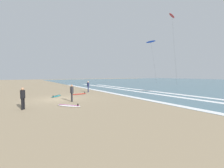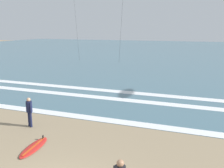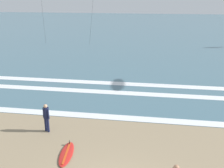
# 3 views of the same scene
# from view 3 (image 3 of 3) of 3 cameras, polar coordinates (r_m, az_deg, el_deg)

# --- Properties ---
(ocean_surface) EXTENTS (140.00, 90.00, 0.01)m
(ocean_surface) POSITION_cam_3_polar(r_m,az_deg,el_deg) (59.89, 7.88, 11.50)
(ocean_surface) COLOR #476B7A
(ocean_surface) RESTS_ON ground
(wave_foam_shoreline) EXTENTS (43.31, 0.74, 0.01)m
(wave_foam_shoreline) POSITION_cam_3_polar(r_m,az_deg,el_deg) (16.60, 1.23, -7.06)
(wave_foam_shoreline) COLOR white
(wave_foam_shoreline) RESTS_ON ocean_surface
(wave_foam_mid_break) EXTENTS (49.28, 0.85, 0.01)m
(wave_foam_mid_break) POSITION_cam_3_polar(r_m,az_deg,el_deg) (20.45, 8.99, -2.22)
(wave_foam_mid_break) COLOR white
(wave_foam_mid_break) RESTS_ON ocean_surface
(wave_foam_outer_break) EXTENTS (36.04, 0.90, 0.01)m
(wave_foam_outer_break) POSITION_cam_3_polar(r_m,az_deg,el_deg) (22.61, 2.92, 0.03)
(wave_foam_outer_break) COLOR white
(wave_foam_outer_break) RESTS_ON ocean_surface
(surfer_left_near) EXTENTS (0.49, 0.32, 1.60)m
(surfer_left_near) POSITION_cam_3_polar(r_m,az_deg,el_deg) (15.08, -13.68, -6.42)
(surfer_left_near) COLOR #141938
(surfer_left_near) RESTS_ON ground
(surfboard_near_water) EXTENTS (0.85, 2.16, 0.25)m
(surfboard_near_water) POSITION_cam_3_polar(r_m,az_deg,el_deg) (13.29, -9.55, -14.25)
(surfboard_near_water) COLOR red
(surfboard_near_water) RESTS_ON ground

